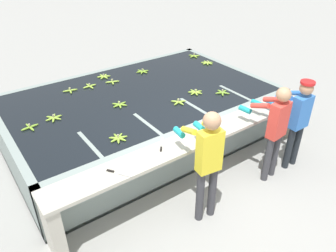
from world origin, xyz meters
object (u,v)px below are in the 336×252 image
Objects in this scene: banana_bunch_floating_3 at (194,56)px; banana_bunch_floating_6 at (120,104)px; banana_bunch_floating_8 at (90,86)px; banana_bunch_floating_13 at (222,93)px; knife_1 at (161,146)px; worker_0 at (207,157)px; banana_bunch_floating_12 at (112,82)px; banana_bunch_floating_9 at (142,71)px; banana_bunch_floating_5 at (179,102)px; banana_bunch_floating_7 at (54,118)px; worker_1 at (275,126)px; worker_2 at (298,117)px; banana_bunch_floating_4 at (207,63)px; banana_bunch_floating_10 at (118,138)px; banana_bunch_floating_1 at (70,90)px; banana_bunch_floating_11 at (195,92)px; knife_0 at (115,172)px; banana_bunch_floating_2 at (104,77)px; banana_bunch_floating_0 at (30,127)px.

banana_bunch_floating_3 and banana_bunch_floating_6 have the same top height.
banana_bunch_floating_6 is 1.00× the size of banana_bunch_floating_8.
banana_bunch_floating_13 is 2.06m from knife_1.
worker_0 is 6.16× the size of banana_bunch_floating_3.
worker_0 is 6.14× the size of banana_bunch_floating_12.
banana_bunch_floating_12 is (-0.78, -0.12, 0.00)m from banana_bunch_floating_9.
banana_bunch_floating_7 is at bearing 159.81° from banana_bunch_floating_5.
worker_1 reaches higher than worker_2.
banana_bunch_floating_4 is at bearing 58.54° from banana_bunch_floating_13.
banana_bunch_floating_8 is 1.02× the size of banana_bunch_floating_13.
banana_bunch_floating_9 is 1.01× the size of banana_bunch_floating_13.
banana_bunch_floating_6 is at bearing 60.37° from banana_bunch_floating_10.
worker_1 is 1.41m from banana_bunch_floating_13.
knife_1 is at bearing -82.16° from banana_bunch_floating_1.
banana_bunch_floating_5 and banana_bunch_floating_9 have the same top height.
banana_bunch_floating_1 is 2.36m from banana_bunch_floating_11.
banana_bunch_floating_4 is 0.92× the size of knife_0.
banana_bunch_floating_2 is 0.52m from banana_bunch_floating_8.
banana_bunch_floating_2 is 0.92× the size of knife_0.
banana_bunch_floating_1 is 2.86m from banana_bunch_floating_13.
banana_bunch_floating_7 is 1.00× the size of banana_bunch_floating_10.
banana_bunch_floating_5 is at bearing -49.05° from banana_bunch_floating_1.
banana_bunch_floating_12 is (-1.19, 3.04, -0.04)m from worker_1.
banana_bunch_floating_13 is (0.89, -0.17, 0.00)m from banana_bunch_floating_5.
banana_bunch_floating_7 is (-3.19, 2.30, -0.02)m from worker_2.
banana_bunch_floating_13 is (2.31, 0.24, 0.00)m from banana_bunch_floating_10.
banana_bunch_floating_11 is (2.87, -0.52, -0.00)m from banana_bunch_floating_0.
banana_bunch_floating_4 is 4.19m from knife_0.
banana_bunch_floating_2 and banana_bunch_floating_12 have the same top height.
banana_bunch_floating_6 is at bearing -84.50° from banana_bunch_floating_8.
worker_0 reaches higher than worker_2.
banana_bunch_floating_1 and banana_bunch_floating_10 have the same top height.
banana_bunch_floating_13 is at bearing 80.27° from worker_1.
banana_bunch_floating_13 is at bearing -10.85° from banana_bunch_floating_5.
banana_bunch_floating_7 and banana_bunch_floating_8 have the same top height.
worker_0 is 1.05× the size of worker_1.
banana_bunch_floating_8 is (-0.44, -0.28, 0.00)m from banana_bunch_floating_2.
banana_bunch_floating_10 is 0.92× the size of knife_0.
banana_bunch_floating_1 and banana_bunch_floating_4 have the same top height.
banana_bunch_floating_3 is (4.15, 1.06, -0.00)m from banana_bunch_floating_0.
banana_bunch_floating_10 is at bearing -164.14° from banana_bunch_floating_11.
banana_bunch_floating_5 is 0.99× the size of banana_bunch_floating_10.
banana_bunch_floating_13 is at bearing 40.93° from worker_0.
banana_bunch_floating_8 and banana_bunch_floating_9 have the same top height.
banana_bunch_floating_2 is 0.83m from banana_bunch_floating_9.
knife_1 is (0.95, -1.67, -0.01)m from banana_bunch_floating_7.
banana_bunch_floating_6 is 1.00× the size of banana_bunch_floating_9.
banana_bunch_floating_9 is at bearing 19.65° from banana_bunch_floating_0.
banana_bunch_floating_5 is 0.98× the size of banana_bunch_floating_7.
banana_bunch_floating_10 is 2.08m from banana_bunch_floating_12.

